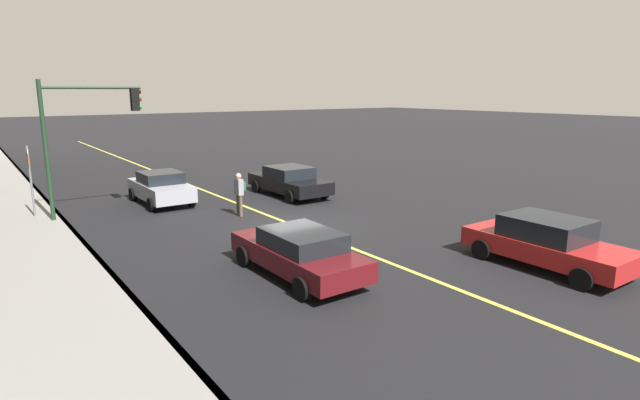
{
  "coord_description": "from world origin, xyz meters",
  "views": [
    {
      "loc": [
        -15.79,
        9.95,
        4.96
      ],
      "look_at": [
        -2.49,
        0.44,
        1.45
      ],
      "focal_mm": 28.53,
      "sensor_mm": 36.0,
      "label": 1
    }
  ],
  "objects_px": {
    "traffic_light_mast": "(85,125)",
    "street_sign_post": "(30,177)",
    "car_red": "(547,242)",
    "pedestrian_with_backpack": "(239,191)",
    "car_maroon": "(299,252)",
    "car_black": "(289,181)",
    "car_silver": "(161,187)"
  },
  "relations": [
    {
      "from": "car_black",
      "to": "street_sign_post",
      "type": "relative_size",
      "value": 1.64
    },
    {
      "from": "car_red",
      "to": "street_sign_post",
      "type": "bearing_deg",
      "value": 37.37
    },
    {
      "from": "car_maroon",
      "to": "pedestrian_with_backpack",
      "type": "relative_size",
      "value": 2.61
    },
    {
      "from": "car_maroon",
      "to": "car_black",
      "type": "bearing_deg",
      "value": -30.78
    },
    {
      "from": "car_black",
      "to": "pedestrian_with_backpack",
      "type": "relative_size",
      "value": 2.72
    },
    {
      "from": "car_maroon",
      "to": "street_sign_post",
      "type": "xyz_separation_m",
      "value": [
        11.19,
        5.06,
        1.03
      ]
    },
    {
      "from": "car_red",
      "to": "pedestrian_with_backpack",
      "type": "bearing_deg",
      "value": 22.35
    },
    {
      "from": "car_black",
      "to": "traffic_light_mast",
      "type": "xyz_separation_m",
      "value": [
        0.68,
        8.74,
        2.97
      ]
    },
    {
      "from": "car_red",
      "to": "traffic_light_mast",
      "type": "bearing_deg",
      "value": 34.28
    },
    {
      "from": "car_black",
      "to": "pedestrian_with_backpack",
      "type": "xyz_separation_m",
      "value": [
        -2.33,
        3.82,
        0.31
      ]
    },
    {
      "from": "car_black",
      "to": "pedestrian_with_backpack",
      "type": "bearing_deg",
      "value": 121.38
    },
    {
      "from": "pedestrian_with_backpack",
      "to": "traffic_light_mast",
      "type": "height_order",
      "value": "traffic_light_mast"
    },
    {
      "from": "car_red",
      "to": "street_sign_post",
      "type": "relative_size",
      "value": 1.58
    },
    {
      "from": "car_silver",
      "to": "traffic_light_mast",
      "type": "height_order",
      "value": "traffic_light_mast"
    },
    {
      "from": "traffic_light_mast",
      "to": "street_sign_post",
      "type": "relative_size",
      "value": 1.84
    },
    {
      "from": "car_black",
      "to": "car_silver",
      "type": "bearing_deg",
      "value": 72.15
    },
    {
      "from": "car_maroon",
      "to": "car_red",
      "type": "distance_m",
      "value": 7.09
    },
    {
      "from": "pedestrian_with_backpack",
      "to": "car_red",
      "type": "bearing_deg",
      "value": -157.65
    },
    {
      "from": "car_silver",
      "to": "traffic_light_mast",
      "type": "bearing_deg",
      "value": 109.98
    },
    {
      "from": "car_silver",
      "to": "car_maroon",
      "type": "distance_m",
      "value": 11.25
    },
    {
      "from": "car_silver",
      "to": "car_red",
      "type": "distance_m",
      "value": 16.0
    },
    {
      "from": "car_silver",
      "to": "car_red",
      "type": "relative_size",
      "value": 0.88
    },
    {
      "from": "car_maroon",
      "to": "car_silver",
      "type": "bearing_deg",
      "value": 0.06
    },
    {
      "from": "car_silver",
      "to": "pedestrian_with_backpack",
      "type": "xyz_separation_m",
      "value": [
        -4.14,
        -1.81,
        0.29
      ]
    },
    {
      "from": "traffic_light_mast",
      "to": "car_maroon",
      "type": "bearing_deg",
      "value": -162.85
    },
    {
      "from": "traffic_light_mast",
      "to": "street_sign_post",
      "type": "distance_m",
      "value": 2.96
    },
    {
      "from": "car_maroon",
      "to": "street_sign_post",
      "type": "relative_size",
      "value": 1.57
    },
    {
      "from": "car_black",
      "to": "car_red",
      "type": "height_order",
      "value": "car_red"
    },
    {
      "from": "car_red",
      "to": "street_sign_post",
      "type": "height_order",
      "value": "street_sign_post"
    },
    {
      "from": "car_maroon",
      "to": "street_sign_post",
      "type": "height_order",
      "value": "street_sign_post"
    },
    {
      "from": "traffic_light_mast",
      "to": "street_sign_post",
      "type": "height_order",
      "value": "traffic_light_mast"
    },
    {
      "from": "car_silver",
      "to": "pedestrian_with_backpack",
      "type": "distance_m",
      "value": 4.53
    }
  ]
}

